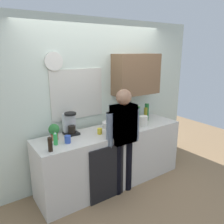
% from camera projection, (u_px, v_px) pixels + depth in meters
% --- Properties ---
extents(ground_plane, '(8.00, 8.00, 0.00)m').
position_uv_depth(ground_plane, '(122.00, 191.00, 3.51)').
color(ground_plane, '#8C6D4C').
extents(kitchen_counter, '(2.40, 0.64, 0.92)m').
position_uv_depth(kitchen_counter, '(112.00, 157.00, 3.63)').
color(kitchen_counter, beige).
rests_on(kitchen_counter, ground_plane).
extents(dishwasher_panel, '(0.56, 0.02, 0.83)m').
position_uv_depth(dishwasher_panel, '(107.00, 174.00, 3.21)').
color(dishwasher_panel, black).
rests_on(dishwasher_panel, ground_plane).
extents(back_wall_assembly, '(4.00, 0.42, 2.60)m').
position_uv_depth(back_wall_assembly, '(102.00, 97.00, 3.75)').
color(back_wall_assembly, silver).
rests_on(back_wall_assembly, ground_plane).
extents(coffee_maker, '(0.20, 0.20, 0.33)m').
position_uv_depth(coffee_maker, '(70.00, 124.00, 3.31)').
color(coffee_maker, black).
rests_on(coffee_maker, kitchen_counter).
extents(bottle_clear_soda, '(0.09, 0.09, 0.28)m').
position_uv_depth(bottle_clear_soda, '(137.00, 115.00, 3.82)').
color(bottle_clear_soda, '#2D8C33').
rests_on(bottle_clear_soda, kitchen_counter).
extents(bottle_dark_sauce, '(0.06, 0.06, 0.18)m').
position_uv_depth(bottle_dark_sauce, '(50.00, 144.00, 2.75)').
color(bottle_dark_sauce, black).
rests_on(bottle_dark_sauce, kitchen_counter).
extents(bottle_olive_oil, '(0.06, 0.06, 0.25)m').
position_uv_depth(bottle_olive_oil, '(146.00, 115.00, 3.87)').
color(bottle_olive_oil, olive).
rests_on(bottle_olive_oil, kitchen_counter).
extents(bottle_green_wine, '(0.07, 0.07, 0.30)m').
position_uv_depth(bottle_green_wine, '(147.00, 112.00, 3.95)').
color(bottle_green_wine, '#195923').
rests_on(bottle_green_wine, kitchen_counter).
extents(cup_blue_mug, '(0.08, 0.08, 0.10)m').
position_uv_depth(cup_blue_mug, '(68.00, 139.00, 3.01)').
color(cup_blue_mug, '#3351B2').
rests_on(cup_blue_mug, kitchen_counter).
extents(cup_yellow_cup, '(0.07, 0.07, 0.08)m').
position_uv_depth(cup_yellow_cup, '(100.00, 131.00, 3.33)').
color(cup_yellow_cup, yellow).
rests_on(cup_yellow_cup, kitchen_counter).
extents(mixing_bowl, '(0.22, 0.22, 0.08)m').
position_uv_depth(mixing_bowl, '(109.00, 124.00, 3.64)').
color(mixing_bowl, white).
rests_on(mixing_bowl, kitchen_counter).
extents(potted_plant, '(0.15, 0.15, 0.23)m').
position_uv_depth(potted_plant, '(54.00, 131.00, 3.09)').
color(potted_plant, '#9E5638').
rests_on(potted_plant, kitchen_counter).
extents(dish_soap, '(0.06, 0.06, 0.18)m').
position_uv_depth(dish_soap, '(55.00, 139.00, 2.94)').
color(dish_soap, green).
rests_on(dish_soap, kitchen_counter).
extents(storage_canister, '(0.14, 0.14, 0.17)m').
position_uv_depth(storage_canister, '(143.00, 121.00, 3.66)').
color(storage_canister, silver).
rests_on(storage_canister, kitchen_counter).
extents(person_at_sink, '(0.57, 0.22, 1.60)m').
position_uv_depth(person_at_sink, '(123.00, 134.00, 3.26)').
color(person_at_sink, brown).
rests_on(person_at_sink, ground_plane).
extents(person_guest, '(0.57, 0.22, 1.60)m').
position_uv_depth(person_guest, '(123.00, 134.00, 3.26)').
color(person_guest, black).
rests_on(person_guest, ground_plane).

